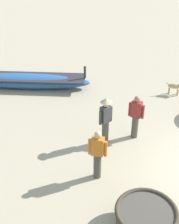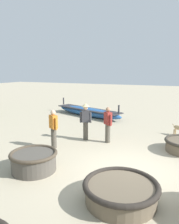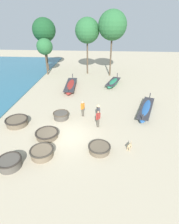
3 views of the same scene
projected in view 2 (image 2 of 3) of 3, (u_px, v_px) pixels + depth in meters
name	position (u px, v px, depth m)	size (l,w,h in m)	color
ground_plane	(130.00, 172.00, 6.82)	(80.00, 80.00, 0.00)	tan
coracle_tilted	(121.00, 191.00, 5.22)	(1.85, 1.85, 0.51)	brown
coracle_far_left	(34.00, 160.00, 6.85)	(1.49, 1.49, 0.62)	#4C473F
long_boat_red_hull	(88.00, 112.00, 15.07)	(2.82, 5.68, 1.05)	#285693
fisherman_with_hat	(108.00, 124.00, 9.43)	(0.39, 0.43, 1.57)	#4C473D
fisherman_standing_left	(86.00, 119.00, 9.81)	(0.36, 0.50, 1.67)	#4C473D
fisherman_hauling	(53.00, 128.00, 8.78)	(0.35, 0.48, 1.57)	#4C473D
dog	(179.00, 128.00, 10.49)	(0.41, 0.63, 0.55)	tan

